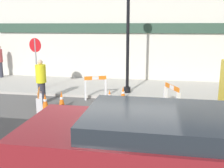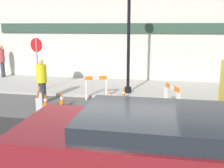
% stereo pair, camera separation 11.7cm
% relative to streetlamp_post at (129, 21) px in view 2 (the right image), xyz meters
% --- Properties ---
extents(ground_plane, '(60.00, 60.00, 0.00)m').
position_rel_streetlamp_post_xyz_m(ground_plane, '(0.52, -5.27, -3.11)').
color(ground_plane, '#565451').
extents(sidewalk_slab, '(18.00, 3.62, 0.11)m').
position_rel_streetlamp_post_xyz_m(sidewalk_slab, '(0.52, 1.05, -3.05)').
color(sidewalk_slab, '#ADA89E').
rests_on(sidewalk_slab, ground_plane).
extents(storefront_facade, '(18.00, 0.22, 5.50)m').
position_rel_streetlamp_post_xyz_m(storefront_facade, '(0.52, 2.93, -0.36)').
color(storefront_facade, beige).
rests_on(storefront_facade, ground_plane).
extents(streetlamp_post, '(0.44, 0.44, 4.62)m').
position_rel_streetlamp_post_xyz_m(streetlamp_post, '(0.00, 0.00, 0.00)').
color(streetlamp_post, black).
rests_on(streetlamp_post, sidewalk_slab).
extents(stop_sign, '(0.59, 0.14, 2.30)m').
position_rel_streetlamp_post_xyz_m(stop_sign, '(-3.94, -0.34, -1.46)').
color(stop_sign, gray).
rests_on(stop_sign, sidewalk_slab).
extents(barricade_0, '(0.87, 0.46, 0.96)m').
position_rel_streetlamp_post_xyz_m(barricade_0, '(-1.17, -0.93, -2.58)').
color(barricade_0, white).
rests_on(barricade_0, ground_plane).
extents(barricade_1, '(0.45, 0.85, 1.07)m').
position_rel_streetlamp_post_xyz_m(barricade_1, '(-2.18, -3.87, -2.53)').
color(barricade_1, white).
rests_on(barricade_1, ground_plane).
extents(barricade_2, '(0.75, 0.76, 0.96)m').
position_rel_streetlamp_post_xyz_m(barricade_2, '(1.28, -4.45, -2.58)').
color(barricade_2, white).
rests_on(barricade_2, ground_plane).
extents(barricade_3, '(0.53, 0.90, 0.96)m').
position_rel_streetlamp_post_xyz_m(barricade_3, '(1.76, -2.05, -2.58)').
color(barricade_3, white).
rests_on(barricade_3, ground_plane).
extents(traffic_cone_0, '(0.30, 0.30, 0.50)m').
position_rel_streetlamp_post_xyz_m(traffic_cone_0, '(1.42, -3.02, -2.87)').
color(traffic_cone_0, black).
rests_on(traffic_cone_0, ground_plane).
extents(traffic_cone_1, '(0.30, 0.30, 0.60)m').
position_rel_streetlamp_post_xyz_m(traffic_cone_1, '(-0.05, -0.94, -2.82)').
color(traffic_cone_1, black).
rests_on(traffic_cone_1, ground_plane).
extents(traffic_cone_2, '(0.30, 0.30, 0.58)m').
position_rel_streetlamp_post_xyz_m(traffic_cone_2, '(-2.65, -2.47, -2.83)').
color(traffic_cone_2, black).
rests_on(traffic_cone_2, ground_plane).
extents(traffic_cone_3, '(0.30, 0.30, 0.52)m').
position_rel_streetlamp_post_xyz_m(traffic_cone_3, '(-0.54, -1.27, -2.86)').
color(traffic_cone_3, black).
rests_on(traffic_cone_3, ground_plane).
extents(traffic_cone_4, '(0.30, 0.30, 0.63)m').
position_rel_streetlamp_post_xyz_m(traffic_cone_4, '(-2.13, -2.20, -2.81)').
color(traffic_cone_4, black).
rests_on(traffic_cone_4, ground_plane).
extents(traffic_cone_5, '(0.30, 0.30, 0.54)m').
position_rel_streetlamp_post_xyz_m(traffic_cone_5, '(-1.99, -4.54, -2.85)').
color(traffic_cone_5, black).
rests_on(traffic_cone_5, ground_plane).
extents(person_worker, '(0.50, 0.50, 1.69)m').
position_rel_streetlamp_post_xyz_m(person_worker, '(-3.08, -1.79, -2.21)').
color(person_worker, '#33333D').
rests_on(person_worker, ground_plane).
extents(person_pedestrian, '(0.40, 0.40, 1.77)m').
position_rel_streetlamp_post_xyz_m(person_pedestrian, '(-7.32, 2.19, -2.03)').
color(person_pedestrian, '#33333D').
rests_on(person_pedestrian, sidewalk_slab).
extents(parked_car_1, '(4.50, 1.96, 1.67)m').
position_rel_streetlamp_post_xyz_m(parked_car_1, '(1.44, -7.14, -2.16)').
color(parked_car_1, maroon).
rests_on(parked_car_1, ground_plane).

